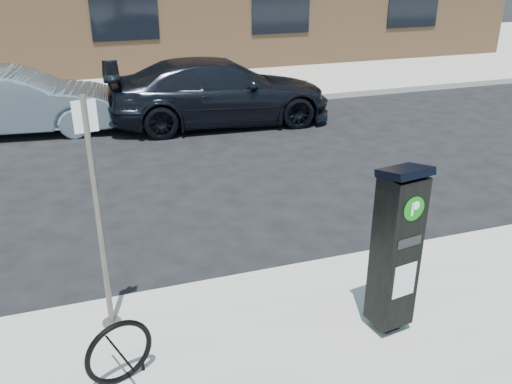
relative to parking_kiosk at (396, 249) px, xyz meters
name	(u,v)px	position (x,y,z in m)	size (l,w,h in m)	color
ground	(249,285)	(-1.05, 1.40, -1.07)	(120.00, 120.00, 0.00)	black
sidewalk_far	(124,67)	(-1.05, 15.40, -0.99)	(60.00, 12.00, 0.15)	gray
curb_near	(249,281)	(-1.05, 1.38, -0.99)	(60.00, 0.12, 0.16)	#9E9B93
curb_far	(149,111)	(-1.05, 9.42, -0.99)	(60.00, 0.12, 0.16)	#9E9B93
parking_kiosk	(396,249)	(0.00, 0.00, 0.00)	(0.46, 0.42, 1.79)	black
sign_pole	(99,221)	(-2.68, 0.96, 0.28)	(0.21, 0.19, 2.41)	#615A56
bike_rack	(119,353)	(-2.67, 0.09, -0.61)	(0.61, 0.26, 0.63)	black
car_silver	(15,102)	(-4.00, 8.80, -0.36)	(1.50, 4.31, 1.42)	#859CAA
car_dark	(220,92)	(0.44, 8.13, -0.32)	(2.09, 5.15, 1.49)	black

